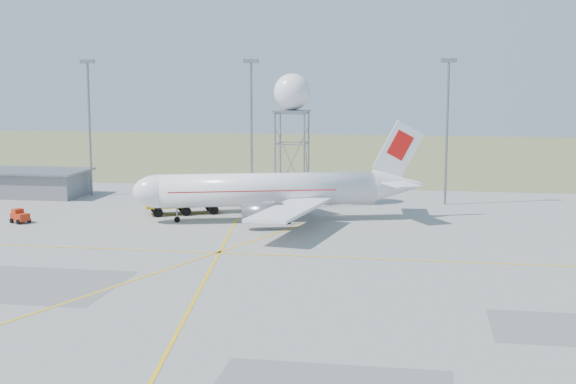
% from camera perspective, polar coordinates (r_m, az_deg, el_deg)
% --- Properties ---
extents(ground, '(400.00, 400.00, 0.00)m').
position_cam_1_polar(ground, '(53.66, -7.22, -11.45)').
color(ground, gray).
rests_on(ground, ground).
extents(grass_strip, '(400.00, 120.00, 0.03)m').
position_cam_1_polar(grass_strip, '(189.73, 5.14, 2.75)').
color(grass_strip, '#5D6738').
rests_on(grass_strip, ground).
extents(building_grey, '(19.00, 10.00, 3.90)m').
position_cam_1_polar(building_grey, '(128.29, -18.25, 0.63)').
color(building_grey, slate).
rests_on(building_grey, ground).
extents(mast_a, '(2.20, 0.50, 20.50)m').
position_cam_1_polar(mast_a, '(124.86, -13.95, 5.26)').
color(mast_a, gray).
rests_on(mast_a, ground).
extents(mast_b, '(2.20, 0.50, 20.50)m').
position_cam_1_polar(mast_b, '(117.12, -2.62, 5.31)').
color(mast_b, gray).
rests_on(mast_b, ground).
extents(mast_c, '(2.20, 0.50, 20.50)m').
position_cam_1_polar(mast_c, '(114.47, 11.26, 5.10)').
color(mast_c, gray).
rests_on(mast_c, ground).
extents(airliner_main, '(36.23, 34.33, 12.53)m').
position_cam_1_polar(airliner_main, '(100.61, -1.05, 0.13)').
color(airliner_main, white).
rests_on(airliner_main, ground).
extents(radar_tower, '(5.09, 5.09, 18.42)m').
position_cam_1_polar(radar_tower, '(111.84, 0.29, 4.30)').
color(radar_tower, gray).
rests_on(radar_tower, ground).
extents(fire_truck, '(10.73, 7.48, 4.10)m').
position_cam_1_polar(fire_truck, '(106.71, -7.26, -0.48)').
color(fire_truck, gold).
rests_on(fire_truck, ground).
extents(baggage_tug, '(2.65, 2.55, 1.73)m').
position_cam_1_polar(baggage_tug, '(104.69, -18.52, -1.74)').
color(baggage_tug, '#AD250C').
rests_on(baggage_tug, ground).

